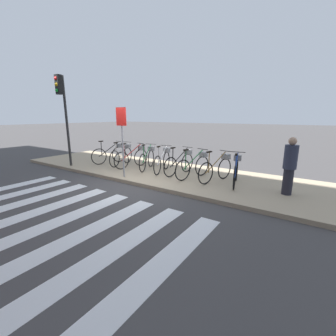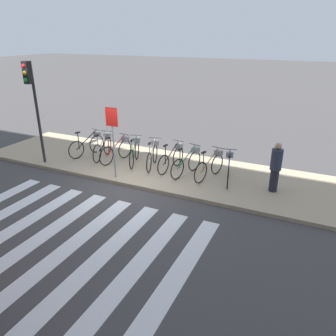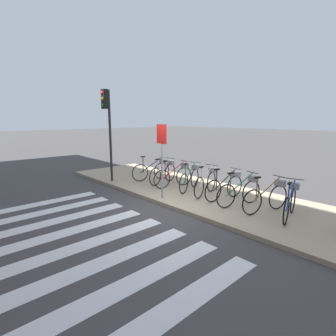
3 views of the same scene
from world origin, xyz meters
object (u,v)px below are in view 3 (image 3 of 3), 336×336
(parked_bicycle_1, at_px, (164,172))
(parked_bicycle_8, at_px, (291,201))
(parked_bicycle_0, at_px, (153,169))
(parked_bicycle_3, at_px, (191,178))
(traffic_light, at_px, (107,116))
(parked_bicycle_7, at_px, (268,196))
(parked_bicycle_2, at_px, (175,175))
(parked_bicycle_5, at_px, (226,185))
(parked_bicycle_6, at_px, (241,190))
(sign_post, at_px, (162,149))
(parked_bicycle_4, at_px, (207,181))

(parked_bicycle_1, distance_m, parked_bicycle_8, 5.05)
(parked_bicycle_8, bearing_deg, parked_bicycle_0, 179.15)
(parked_bicycle_1, height_order, parked_bicycle_3, same)
(traffic_light, bearing_deg, parked_bicycle_7, 12.71)
(parked_bicycle_2, bearing_deg, parked_bicycle_0, 176.73)
(parked_bicycle_2, bearing_deg, parked_bicycle_3, 7.80)
(parked_bicycle_7, distance_m, traffic_light, 6.71)
(parked_bicycle_3, relative_size, parked_bicycle_5, 0.96)
(parked_bicycle_2, bearing_deg, parked_bicycle_6, -0.98)
(parked_bicycle_0, xyz_separation_m, parked_bicycle_3, (2.13, 0.01, 0.00))
(parked_bicycle_6, bearing_deg, parked_bicycle_0, 178.26)
(parked_bicycle_0, bearing_deg, traffic_light, -125.27)
(parked_bicycle_7, bearing_deg, parked_bicycle_2, 179.96)
(parked_bicycle_3, xyz_separation_m, sign_post, (0.08, -1.44, 1.17))
(parked_bicycle_3, bearing_deg, parked_bicycle_1, -179.51)
(sign_post, bearing_deg, parked_bicycle_0, 147.05)
(parked_bicycle_1, distance_m, parked_bicycle_7, 4.43)
(parked_bicycle_6, bearing_deg, traffic_light, -165.92)
(parked_bicycle_7, height_order, traffic_light, traffic_light)
(traffic_light, bearing_deg, parked_bicycle_1, 40.15)
(parked_bicycle_3, distance_m, traffic_light, 4.14)
(parked_bicycle_8, height_order, sign_post, sign_post)
(traffic_light, bearing_deg, parked_bicycle_0, 54.73)
(parked_bicycle_0, bearing_deg, parked_bicycle_6, -1.74)
(parked_bicycle_8, distance_m, traffic_light, 7.28)
(parked_bicycle_2, relative_size, parked_bicycle_7, 1.02)
(parked_bicycle_7, bearing_deg, parked_bicycle_4, 177.93)
(parked_bicycle_2, xyz_separation_m, sign_post, (0.78, -1.35, 1.17))
(traffic_light, bearing_deg, sign_post, 0.86)
(parked_bicycle_3, relative_size, parked_bicycle_8, 0.97)
(parked_bicycle_2, bearing_deg, parked_bicycle_5, 3.10)
(parked_bicycle_2, height_order, parked_bicycle_5, same)
(parked_bicycle_6, distance_m, parked_bicycle_7, 0.81)
(traffic_light, relative_size, sign_post, 1.55)
(parked_bicycle_6, distance_m, sign_post, 2.75)
(parked_bicycle_4, bearing_deg, parked_bicycle_5, 3.18)
(parked_bicycle_3, xyz_separation_m, parked_bicycle_6, (2.20, -0.15, 0.00))
(parked_bicycle_2, bearing_deg, parked_bicycle_7, -0.04)
(parked_bicycle_2, relative_size, sign_post, 0.70)
(parked_bicycle_7, xyz_separation_m, parked_bicycle_8, (0.62, -0.00, 0.00))
(parked_bicycle_4, bearing_deg, parked_bicycle_6, -5.10)
(parked_bicycle_4, bearing_deg, parked_bicycle_8, -1.64)
(parked_bicycle_1, relative_size, sign_post, 0.70)
(parked_bicycle_1, distance_m, parked_bicycle_2, 0.72)
(parked_bicycle_8, relative_size, sign_post, 0.70)
(parked_bicycle_1, relative_size, parked_bicycle_2, 1.00)
(parked_bicycle_1, relative_size, parked_bicycle_3, 1.03)
(parked_bicycle_8, bearing_deg, parked_bicycle_1, 179.01)
(parked_bicycle_5, distance_m, parked_bicycle_7, 1.48)
(parked_bicycle_3, distance_m, parked_bicycle_8, 3.63)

